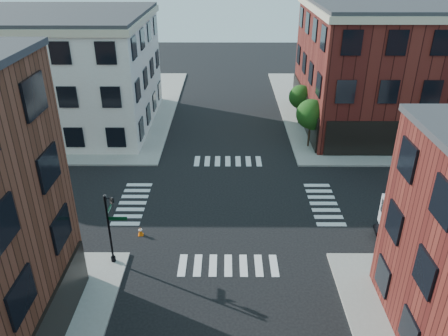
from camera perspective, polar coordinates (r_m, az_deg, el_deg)
ground at (r=32.07m, az=0.52°, el=-4.62°), size 120.00×120.00×0.00m
sidewalk_ne at (r=55.32m, az=22.97°, el=7.22°), size 30.00×30.00×0.15m
sidewalk_nw at (r=55.22m, az=-22.07°, el=7.36°), size 30.00×30.00×0.15m
building_ne at (r=49.17m, az=25.71°, el=11.70°), size 25.00×16.00×12.00m
building_nw at (r=48.58m, az=-23.01°, el=11.43°), size 22.00×16.00×11.00m
tree_near at (r=40.44m, az=11.36°, el=6.73°), size 2.69×2.69×4.49m
tree_far at (r=46.12m, az=10.05°, el=8.99°), size 2.43×2.43×4.07m
signal_pole at (r=25.76m, az=-14.65°, el=-6.79°), size 1.29×1.24×4.60m
traffic_cone at (r=29.12m, az=-10.86°, el=-8.11°), size 0.39×0.39×0.62m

